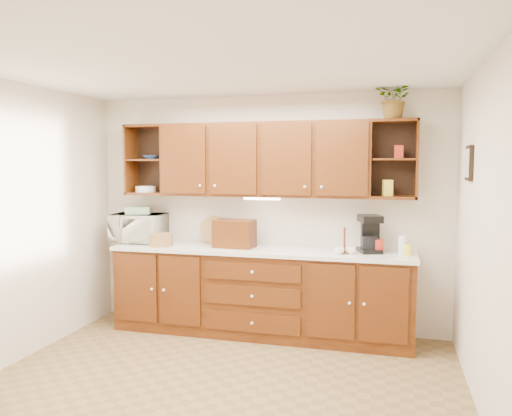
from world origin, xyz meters
The scene contains 26 objects.
floor centered at (0.00, 0.00, 0.00)m, with size 4.00×4.00×0.00m, color olive.
ceiling centered at (0.00, 0.00, 2.60)m, with size 4.00×4.00×0.00m, color white.
back_wall centered at (0.00, 1.75, 1.30)m, with size 4.00×4.00×0.00m, color beige.
left_wall centered at (-2.00, 0.00, 1.30)m, with size 3.50×3.50×0.00m, color beige.
right_wall centered at (2.00, 0.00, 1.30)m, with size 3.50×3.50×0.00m, color beige.
base_cabinets centered at (0.00, 1.45, 0.45)m, with size 3.20×0.60×0.90m, color #3B1506.
countertop centered at (0.00, 1.44, 0.92)m, with size 3.24×0.64×0.04m, color white.
upper_cabinets centered at (0.01, 1.59, 1.89)m, with size 3.20×0.33×0.80m.
undercabinet_light centered at (0.00, 1.53, 1.47)m, with size 0.40×0.05×0.03m, color white.
framed_picture centered at (1.98, 0.90, 1.85)m, with size 0.03×0.24×0.30m, color black.
wicker_basket centered at (-1.10, 1.33, 1.01)m, with size 0.25×0.25×0.14m, color #9E7241.
microwave centered at (-1.48, 1.52, 1.10)m, with size 0.59×0.40×0.33m, color white.
towel_stack centered at (-1.48, 1.52, 1.31)m, with size 0.27×0.20×0.08m, color #C2C05B.
wine_bottle centered at (-0.23, 1.57, 1.09)m, with size 0.07×0.07×0.29m, color black.
woven_tray centered at (-0.58, 1.63, 0.95)m, with size 0.32×0.32×0.02m, color #9E7241.
bread_box centered at (-0.29, 1.46, 1.09)m, with size 0.43×0.27×0.30m, color #3B1506.
mug_tree centered at (0.90, 1.38, 0.98)m, with size 0.23×0.23×0.27m.
canister_red centered at (1.23, 1.49, 1.01)m, with size 0.11×0.11×0.14m, color #AD2719.
canister_white centered at (1.47, 1.46, 1.04)m, with size 0.08×0.08×0.19m, color white.
canister_yellow centered at (1.52, 1.44, 1.00)m, with size 0.09×0.09×0.11m, color yellow.
coffee_maker centered at (1.14, 1.53, 1.12)m, with size 0.28×0.32×0.38m.
bowl_stack centered at (-1.32, 1.58, 1.92)m, with size 0.18×0.18×0.04m, color navy.
plate_stack centered at (-1.41, 1.58, 1.56)m, with size 0.23×0.23×0.07m, color white.
pantry_box_yellow centered at (1.31, 1.57, 1.60)m, with size 0.09×0.07×0.16m, color yellow.
pantry_box_red centered at (1.41, 1.57, 1.97)m, with size 0.09×0.08×0.13m, color #AD2719.
potted_plant centered at (1.36, 1.54, 2.49)m, with size 0.37×0.32×0.41m, color #999999.
Camera 1 is at (1.33, -3.68, 1.83)m, focal length 35.00 mm.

